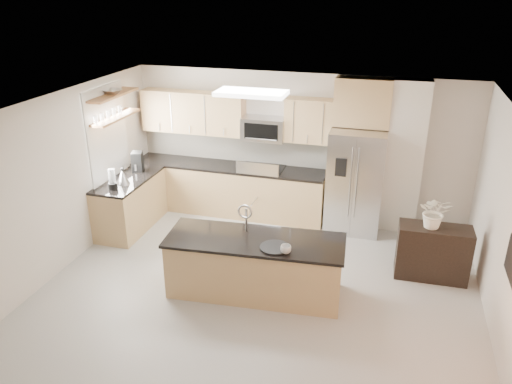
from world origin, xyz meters
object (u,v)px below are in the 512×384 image
(microwave, at_px, (264,129))
(refrigerator, at_px, (355,181))
(coffee_maker, at_px, (137,162))
(credenza, at_px, (433,252))
(flower_vase, at_px, (436,204))
(bowl, at_px, (112,91))
(blender, at_px, (112,180))
(kettle, at_px, (123,177))
(television, at_px, (512,265))
(range, at_px, (262,192))
(platter, at_px, (275,247))
(cup, at_px, (286,249))
(island, at_px, (255,266))

(microwave, height_order, refrigerator, microwave)
(refrigerator, relative_size, coffee_maker, 5.23)
(credenza, bearing_deg, flower_vase, -168.70)
(refrigerator, bearing_deg, bowl, -166.73)
(refrigerator, xyz_separation_m, blender, (-3.73, -1.49, 0.18))
(credenza, height_order, blender, blender)
(refrigerator, relative_size, kettle, 6.42)
(credenza, xyz_separation_m, bowl, (-5.18, 0.35, 1.98))
(bowl, relative_size, television, 0.35)
(range, height_order, microwave, microwave)
(microwave, height_order, flower_vase, microwave)
(microwave, xyz_separation_m, platter, (0.88, -2.69, -0.79))
(microwave, xyz_separation_m, blender, (-2.08, -1.66, -0.56))
(blender, bearing_deg, credenza, 2.46)
(range, relative_size, cup, 8.12)
(microwave, bearing_deg, refrigerator, -5.86)
(flower_vase, bearing_deg, island, -155.33)
(cup, xyz_separation_m, kettle, (-3.07, 1.35, 0.15))
(bowl, relative_size, flower_vase, 0.53)
(bowl, bearing_deg, television, -20.49)
(microwave, height_order, credenza, microwave)
(refrigerator, distance_m, television, 3.62)
(bowl, xyz_separation_m, flower_vase, (5.12, -0.37, -1.21))
(refrigerator, distance_m, coffee_maker, 3.81)
(cup, bearing_deg, bowl, 152.94)
(cup, bearing_deg, credenza, 35.12)
(island, bearing_deg, cup, -32.31)
(range, height_order, cup, range)
(range, distance_m, cup, 2.88)
(range, xyz_separation_m, island, (0.56, -2.40, -0.05))
(flower_vase, bearing_deg, television, -70.30)
(refrigerator, height_order, credenza, refrigerator)
(kettle, bearing_deg, refrigerator, 18.83)
(microwave, xyz_separation_m, bowl, (-2.25, -1.09, 0.75))
(credenza, height_order, television, television)
(island, xyz_separation_m, platter, (0.32, -0.17, 0.42))
(credenza, height_order, bowl, bowl)
(refrigerator, relative_size, blender, 5.29)
(island, relative_size, bowl, 6.46)
(credenza, xyz_separation_m, blender, (-5.00, -0.22, 0.66))
(television, bearing_deg, island, 76.19)
(range, relative_size, coffee_maker, 3.35)
(refrigerator, bearing_deg, island, -115.07)
(credenza, distance_m, flower_vase, 0.77)
(range, relative_size, bowl, 2.99)
(island, bearing_deg, kettle, 152.65)
(kettle, xyz_separation_m, television, (5.54, -1.82, 0.31))
(refrigerator, relative_size, island, 0.72)
(kettle, bearing_deg, island, -22.91)
(platter, bearing_deg, kettle, 156.55)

